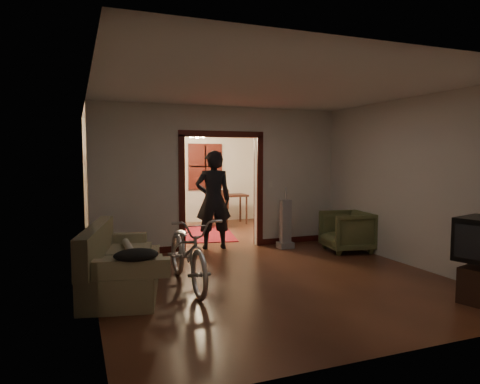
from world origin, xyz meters
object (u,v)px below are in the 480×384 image
person (213,200)px  armchair (347,231)px  sofa (124,257)px  desk (227,210)px  locker (139,189)px  bicycle (188,251)px

person → armchair: bearing=161.2°
sofa → person: size_ratio=1.01×
sofa → armchair: size_ratio=2.30×
person → desk: 3.18m
armchair → locker: (-3.32, 4.36, 0.61)m
person → locker: bearing=-64.4°
locker → desk: locker is taller
sofa → desk: sofa is taller
armchair → person: size_ratio=0.44×
sofa → locker: locker is taller
armchair → desk: (-1.02, 4.03, 0.00)m
bicycle → locker: locker is taller
bicycle → armchair: (3.40, 1.08, -0.11)m
person → locker: 3.34m
locker → desk: (2.30, -0.33, -0.61)m
locker → desk: 2.40m
armchair → locker: bearing=-133.9°
bicycle → locker: size_ratio=0.96×
sofa → locker: (0.94, 5.31, 0.55)m
locker → desk: size_ratio=1.88×
person → locker: (-1.00, 3.19, 0.03)m
desk → armchair: bearing=-76.4°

